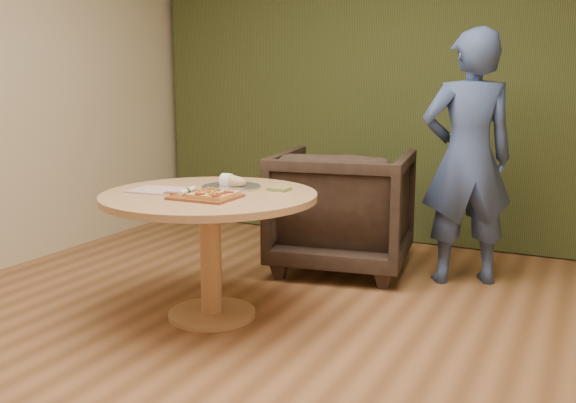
# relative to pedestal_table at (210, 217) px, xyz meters

# --- Properties ---
(room_shell) EXTENTS (5.04, 6.04, 2.84)m
(room_shell) POSITION_rel_pedestal_table_xyz_m (0.58, -0.60, 0.79)
(room_shell) COLOR #9A643D
(room_shell) RESTS_ON ground
(curtain) EXTENTS (4.80, 0.14, 2.78)m
(curtain) POSITION_rel_pedestal_table_xyz_m (0.58, 2.30, 0.79)
(curtain) COLOR #2D3719
(curtain) RESTS_ON ground
(pedestal_table) EXTENTS (1.25, 1.25, 0.75)m
(pedestal_table) POSITION_rel_pedestal_table_xyz_m (0.00, 0.00, 0.00)
(pedestal_table) COLOR tan
(pedestal_table) RESTS_ON ground
(pizza_paddle) EXTENTS (0.45, 0.28, 0.01)m
(pizza_paddle) POSITION_rel_pedestal_table_xyz_m (0.06, -0.15, 0.15)
(pizza_paddle) COLOR brown
(pizza_paddle) RESTS_ON pedestal_table
(flatbread_pizza) EXTENTS (0.22, 0.22, 0.04)m
(flatbread_pizza) POSITION_rel_pedestal_table_xyz_m (0.13, -0.15, 0.17)
(flatbread_pizza) COLOR #DCA956
(flatbread_pizza) RESTS_ON pizza_paddle
(cutlery_roll) EXTENTS (0.06, 0.20, 0.03)m
(cutlery_roll) POSITION_rel_pedestal_table_xyz_m (-0.05, -0.15, 0.17)
(cutlery_roll) COLOR white
(cutlery_roll) RESTS_ON pizza_paddle
(newspaper) EXTENTS (0.32, 0.28, 0.01)m
(newspaper) POSITION_rel_pedestal_table_xyz_m (-0.31, -0.08, 0.15)
(newspaper) COLOR white
(newspaper) RESTS_ON pedestal_table
(serving_tray) EXTENTS (0.36, 0.36, 0.02)m
(serving_tray) POSITION_rel_pedestal_table_xyz_m (0.04, 0.19, 0.15)
(serving_tray) COLOR silver
(serving_tray) RESTS_ON pedestal_table
(bread_roll) EXTENTS (0.19, 0.09, 0.09)m
(bread_roll) POSITION_rel_pedestal_table_xyz_m (0.03, 0.19, 0.18)
(bread_roll) COLOR tan
(bread_roll) RESTS_ON serving_tray
(green_packet) EXTENTS (0.12, 0.10, 0.02)m
(green_packet) POSITION_rel_pedestal_table_xyz_m (0.33, 0.25, 0.15)
(green_packet) COLOR #596D31
(green_packet) RESTS_ON pedestal_table
(armchair) EXTENTS (1.08, 1.03, 0.98)m
(armchair) POSITION_rel_pedestal_table_xyz_m (0.34, 1.28, -0.12)
(armchair) COLOR black
(armchair) RESTS_ON ground
(person_standing) EXTENTS (0.75, 0.66, 1.73)m
(person_standing) POSITION_rel_pedestal_table_xyz_m (1.21, 1.34, 0.25)
(person_standing) COLOR #364B7F
(person_standing) RESTS_ON ground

